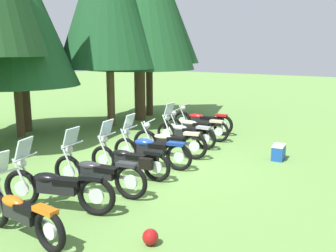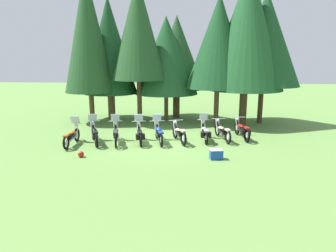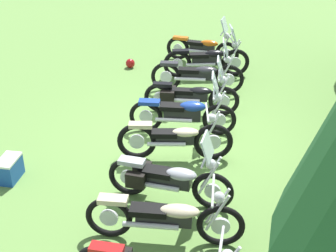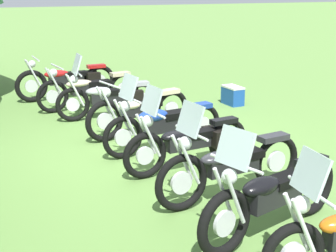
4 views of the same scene
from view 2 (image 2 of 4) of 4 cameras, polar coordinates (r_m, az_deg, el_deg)
ground_plane at (r=15.11m, az=-1.57°, el=-3.07°), size 80.00×80.00×0.00m
motorcycle_0 at (r=15.18m, az=-18.04°, el=-1.87°), size 0.76×2.14×1.35m
motorcycle_1 at (r=15.20m, az=-13.99°, el=-1.46°), size 1.11×2.17×1.39m
motorcycle_2 at (r=14.96m, az=-10.04°, el=-1.52°), size 0.83×2.27×1.39m
motorcycle_3 at (r=14.88m, az=-5.47°, el=-1.57°), size 0.85×2.14×1.36m
motorcycle_4 at (r=14.90m, az=-1.80°, el=-1.36°), size 0.86×2.21×1.37m
motorcycle_5 at (r=15.00m, az=2.15°, el=-1.41°), size 0.98×2.13×1.03m
motorcycle_6 at (r=15.31m, az=7.09°, el=-1.17°), size 0.67×2.16×1.36m
motorcycle_7 at (r=15.68m, az=10.46°, el=-1.00°), size 0.87×2.35×1.01m
motorcycle_8 at (r=16.14m, az=14.08°, el=-0.75°), size 0.83×2.40×1.03m
pine_tree_0 at (r=20.20m, az=-15.22°, el=17.12°), size 3.23×3.23×9.65m
pine_tree_1 at (r=21.03m, az=-11.29°, el=14.86°), size 3.68×3.68×8.24m
pine_tree_2 at (r=19.47m, az=-5.79°, el=18.06°), size 3.48×3.48×9.12m
pine_tree_3 at (r=20.43m, az=-0.36°, el=13.41°), size 4.33×4.33×6.95m
pine_tree_4 at (r=21.17m, az=1.67°, el=13.86°), size 3.97×3.97×7.09m
pine_tree_5 at (r=19.34m, az=9.73°, el=15.67°), size 4.03×4.03×8.05m
pine_tree_6 at (r=19.58m, az=15.04°, el=17.66°), size 4.74×4.74×9.71m
pine_tree_7 at (r=20.23m, az=18.16°, el=15.54°), size 4.60×4.60×8.22m
picnic_cooler at (r=12.61m, az=9.29°, el=-5.40°), size 0.58×0.40×0.43m
dropped_helmet at (r=13.25m, az=-16.42°, el=-5.26°), size 0.26×0.26×0.26m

